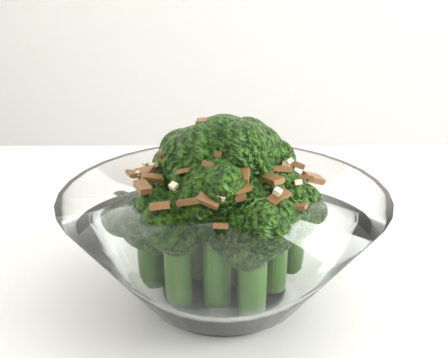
# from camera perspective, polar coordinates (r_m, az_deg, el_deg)

# --- Properties ---
(broccoli_dish) EXTENTS (0.23, 0.23, 0.14)m
(broccoli_dish) POSITION_cam_1_polar(r_m,az_deg,el_deg) (0.45, 0.03, -4.83)
(broccoli_dish) COLOR white
(broccoli_dish) RESTS_ON table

